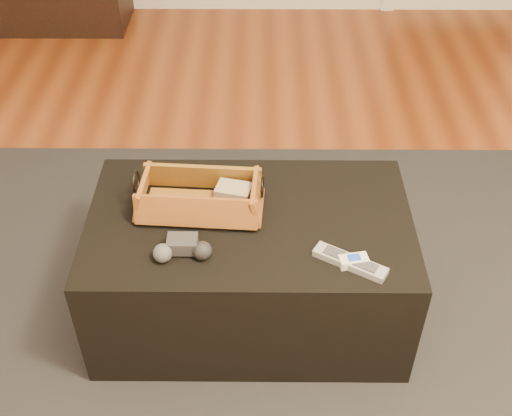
{
  "coord_description": "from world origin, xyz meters",
  "views": [
    {
      "loc": [
        0.03,
        -1.26,
        1.74
      ],
      "look_at": [
        0.02,
        0.18,
        0.49
      ],
      "focal_mm": 45.0,
      "sensor_mm": 36.0,
      "label": 1
    }
  ],
  "objects_px": {
    "ottoman": "(250,266)",
    "wicker_basket": "(200,198)",
    "game_controller": "(183,249)",
    "silver_remote": "(350,262)",
    "cream_gadget": "(354,261)",
    "tv_remote": "(193,206)"
  },
  "relations": [
    {
      "from": "tv_remote",
      "to": "wicker_basket",
      "type": "height_order",
      "value": "wicker_basket"
    },
    {
      "from": "ottoman",
      "to": "wicker_basket",
      "type": "bearing_deg",
      "value": 164.28
    },
    {
      "from": "wicker_basket",
      "to": "cream_gadget",
      "type": "relative_size",
      "value": 4.55
    },
    {
      "from": "silver_remote",
      "to": "game_controller",
      "type": "bearing_deg",
      "value": 176.09
    },
    {
      "from": "game_controller",
      "to": "tv_remote",
      "type": "bearing_deg",
      "value": 85.43
    },
    {
      "from": "ottoman",
      "to": "tv_remote",
      "type": "xyz_separation_m",
      "value": [
        -0.17,
        0.03,
        0.23
      ]
    },
    {
      "from": "ottoman",
      "to": "tv_remote",
      "type": "height_order",
      "value": "tv_remote"
    },
    {
      "from": "ottoman",
      "to": "silver_remote",
      "type": "xyz_separation_m",
      "value": [
        0.29,
        -0.19,
        0.22
      ]
    },
    {
      "from": "ottoman",
      "to": "wicker_basket",
      "type": "relative_size",
      "value": 2.51
    },
    {
      "from": "tv_remote",
      "to": "game_controller",
      "type": "relative_size",
      "value": 1.18
    },
    {
      "from": "wicker_basket",
      "to": "cream_gadget",
      "type": "distance_m",
      "value": 0.51
    },
    {
      "from": "silver_remote",
      "to": "cream_gadget",
      "type": "distance_m",
      "value": 0.01
    },
    {
      "from": "silver_remote",
      "to": "cream_gadget",
      "type": "bearing_deg",
      "value": 9.09
    },
    {
      "from": "game_controller",
      "to": "silver_remote",
      "type": "height_order",
      "value": "game_controller"
    },
    {
      "from": "silver_remote",
      "to": "wicker_basket",
      "type": "bearing_deg",
      "value": 151.71
    },
    {
      "from": "silver_remote",
      "to": "ottoman",
      "type": "bearing_deg",
      "value": 145.99
    },
    {
      "from": "ottoman",
      "to": "cream_gadget",
      "type": "relative_size",
      "value": 11.41
    },
    {
      "from": "game_controller",
      "to": "cream_gadget",
      "type": "bearing_deg",
      "value": -3.65
    },
    {
      "from": "ottoman",
      "to": "silver_remote",
      "type": "distance_m",
      "value": 0.41
    },
    {
      "from": "ottoman",
      "to": "wicker_basket",
      "type": "height_order",
      "value": "wicker_basket"
    },
    {
      "from": "wicker_basket",
      "to": "cream_gadget",
      "type": "bearing_deg",
      "value": -27.61
    },
    {
      "from": "tv_remote",
      "to": "cream_gadget",
      "type": "bearing_deg",
      "value": -27.53
    }
  ]
}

